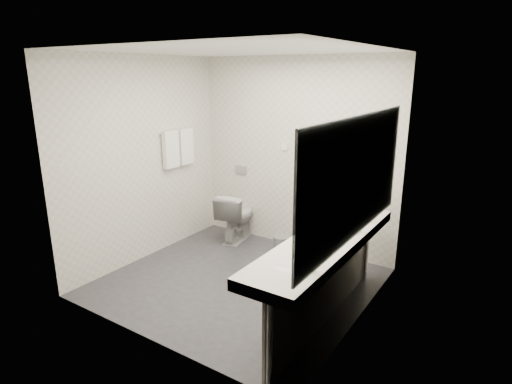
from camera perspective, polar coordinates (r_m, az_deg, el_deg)
The scene contains 30 objects.
floor at distance 4.91m, azimuth -2.48°, elevation -12.02°, with size 2.80×2.80×0.00m, color #2E2D34.
ceiling at distance 4.34m, azimuth -2.89°, elevation 18.58°, with size 2.80×2.80×0.00m, color white.
wall_back at distance 5.54m, azimuth 5.25°, elevation 4.96°, with size 2.80×2.80×0.00m, color silver.
wall_front at distance 3.53m, azimuth -15.12°, elevation -1.91°, with size 2.80×2.80×0.00m, color silver.
wall_left at distance 5.38m, azimuth -14.88°, elevation 4.16°, with size 2.60×2.60×0.00m, color silver.
wall_right at distance 3.84m, azimuth 14.54°, elevation -0.45°, with size 2.60×2.60×0.00m, color silver.
vanity_counter at distance 3.90m, azimuth 9.27°, elevation -6.88°, with size 0.55×2.20×0.10m, color white.
vanity_panel at distance 4.07m, azimuth 9.33°, elevation -12.48°, with size 0.03×2.15×0.75m, color gray.
vanity_post_near at distance 3.27m, azimuth 1.85°, elevation -20.07°, with size 0.06×0.06×0.75m, color silver.
vanity_post_far at distance 4.95m, azimuth 14.64°, elevation -7.50°, with size 0.06×0.06×0.75m, color silver.
mirror at distance 3.61m, azimuth 13.49°, elevation 1.89°, with size 0.02×2.20×1.05m, color #B2BCC6.
basin_near at distance 3.35m, azimuth 4.65°, elevation -10.02°, with size 0.40×0.31×0.05m, color white.
basin_far at distance 4.45m, azimuth 12.74°, elevation -3.66°, with size 0.40×0.31×0.05m, color white.
faucet_near at distance 3.23m, azimuth 7.75°, elevation -9.35°, with size 0.04×0.04×0.15m, color silver.
faucet_far at distance 4.36m, azimuth 15.20°, elevation -2.99°, with size 0.04×0.04×0.15m, color silver.
soap_bottle_a at distance 3.95m, azimuth 11.35°, elevation -5.10°, with size 0.05×0.05×0.10m, color silver.
glass_left at distance 4.05m, azimuth 12.77°, elevation -4.58°, with size 0.06×0.06×0.11m, color silver.
glass_right at distance 4.08m, azimuth 13.68°, elevation -4.44°, with size 0.06×0.06×0.12m, color silver.
toilet at distance 5.93m, azimuth -2.67°, elevation -3.31°, with size 0.39×0.68×0.69m, color white.
flush_plate at distance 6.03m, azimuth -2.04°, elevation 2.99°, with size 0.18×0.02×0.12m, color #B2B5BA.
pedal_bin at distance 5.40m, azimuth 3.44°, elevation -7.59°, with size 0.21×0.21×0.29m, color #B2B5BA.
bin_lid at distance 5.34m, azimuth 3.47°, elevation -6.09°, with size 0.21×0.21×0.01m, color #B2B5BA.
towel_rail at distance 5.68m, azimuth -10.62°, elevation 8.08°, with size 0.02×0.02×0.62m, color silver.
towel_near at distance 5.60m, azimuth -11.42°, elevation 5.66°, with size 0.07×0.24×0.48m, color white.
towel_far at distance 5.80m, azimuth -9.48°, elevation 6.11°, with size 0.07×0.24×0.48m, color white.
dryer_cradle at distance 5.36m, azimuth 7.54°, elevation 7.23°, with size 0.10×0.04×0.14m, color gray.
dryer_barrel at distance 5.29m, azimuth 7.22°, elevation 7.46°, with size 0.08×0.08×0.14m, color gray.
dryer_cord at distance 5.39m, azimuth 7.37°, elevation 4.58°, with size 0.02×0.02×0.35m, color black.
switch_plate_a at distance 5.58m, azimuth 3.85°, elevation 6.11°, with size 0.09×0.02×0.09m, color white.
switch_plate_b at distance 5.28m, azimuth 10.50°, elevation 5.32°, with size 0.09×0.02×0.09m, color white.
Camera 1 is at (2.55, -3.51, 2.30)m, focal length 29.64 mm.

